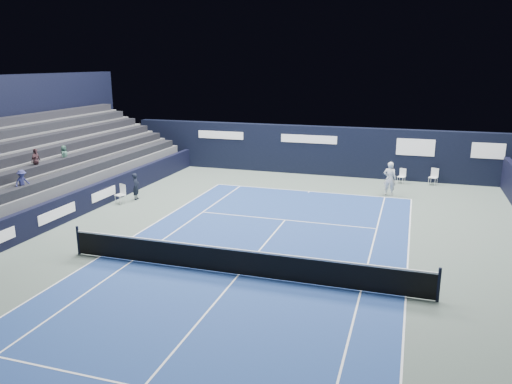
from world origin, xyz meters
TOP-DOWN VIEW (x-y plane):
  - ground at (0.00, 2.00)m, footprint 48.00×48.00m
  - court_surface at (0.00, 0.00)m, footprint 10.97×23.77m
  - folding_chair_back_a at (4.88, 15.52)m, footprint 0.51×0.53m
  - folding_chair_back_b at (6.66, 15.64)m, footprint 0.57×0.56m
  - line_judge_chair at (-8.72, 6.62)m, footprint 0.55×0.54m
  - line_judge at (-8.38, 7.51)m, footprint 0.44×0.57m
  - court_markings at (0.00, 0.00)m, footprint 11.03×23.83m
  - tennis_net at (0.00, 0.00)m, footprint 12.90×0.10m
  - back_sponsor_wall at (0.01, 16.50)m, footprint 26.00×0.63m
  - side_barrier_left at (-9.50, 5.97)m, footprint 0.33×22.00m
  - spectator_stand at (-13.27, 6.98)m, footprint 6.00×18.00m
  - tennis_player at (4.28, 12.39)m, footprint 0.71×0.86m

SIDE VIEW (x-z plane):
  - ground at x=0.00m, z-range 0.00..0.00m
  - court_surface at x=0.00m, z-range 0.00..0.01m
  - court_markings at x=0.00m, z-range 0.01..0.01m
  - tennis_net at x=0.00m, z-range -0.04..1.06m
  - line_judge_chair at x=-8.72m, z-range 0.07..1.05m
  - folding_chair_back_b at x=6.66m, z-range 0.07..1.07m
  - folding_chair_back_a at x=4.88m, z-range 0.15..1.04m
  - side_barrier_left at x=-9.50m, z-range 0.00..1.20m
  - line_judge at x=-8.38m, z-range 0.00..1.40m
  - tennis_player at x=4.28m, z-range 0.00..1.86m
  - back_sponsor_wall at x=0.01m, z-range 0.00..3.10m
  - spectator_stand at x=-13.27m, z-range -1.25..5.15m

